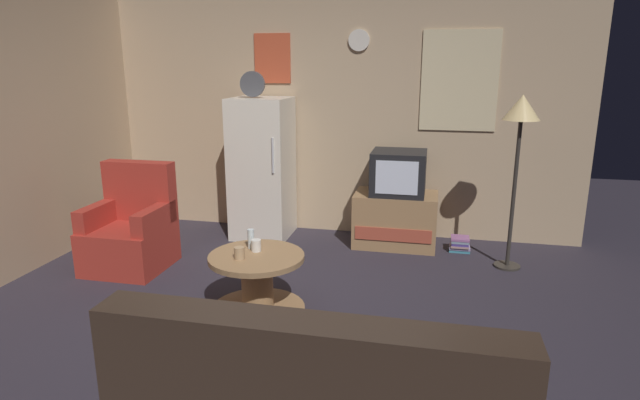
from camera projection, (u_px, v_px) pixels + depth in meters
ground_plane at (273, 332)px, 3.76m from camera, size 12.00×12.00×0.00m
wall_with_art at (338, 108)px, 5.72m from camera, size 5.20×0.12×2.74m
fridge at (262, 168)px, 5.69m from camera, size 0.60×0.62×1.77m
tv_stand at (395, 219)px, 5.48m from camera, size 0.84×0.53×0.55m
crt_tv at (399, 173)px, 5.35m from camera, size 0.54×0.51×0.44m
standing_lamp at (521, 121)px, 4.61m from camera, size 0.32×0.32×1.59m
coffee_table at (257, 284)px, 4.00m from camera, size 0.72×0.72×0.47m
wine_glass at (251, 239)px, 4.07m from camera, size 0.05×0.05×0.15m
mug_ceramic_white at (256, 245)px, 4.01m from camera, size 0.08×0.08×0.09m
mug_ceramic_tan at (239, 253)px, 3.85m from camera, size 0.08×0.08×0.09m
armchair at (131, 231)px, 4.90m from camera, size 0.68×0.68×0.96m
book_stack at (460, 244)px, 5.34m from camera, size 0.20×0.18×0.15m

